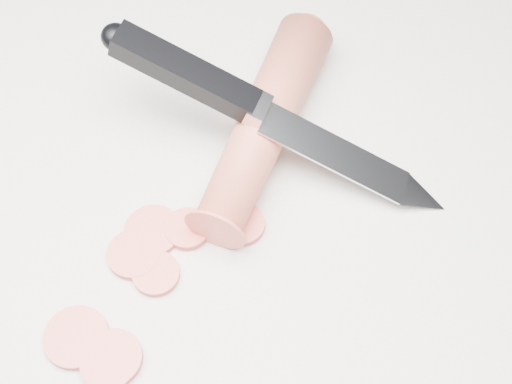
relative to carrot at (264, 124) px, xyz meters
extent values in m
plane|color=silver|center=(-0.09, -0.06, -0.02)|extent=(2.40, 2.40, 0.00)
cylinder|color=#D2533C|center=(0.00, 0.00, 0.00)|extent=(0.14, 0.17, 0.04)
cylinder|color=#ED5847|center=(-0.14, -0.14, -0.02)|extent=(0.03, 0.03, 0.01)
cylinder|color=#ED5847|center=(-0.13, -0.13, -0.02)|extent=(0.04, 0.04, 0.01)
cylinder|color=#ED5847|center=(-0.09, -0.05, -0.02)|extent=(0.04, 0.04, 0.01)
cylinder|color=#ED5847|center=(-0.10, -0.08, -0.02)|extent=(0.03, 0.03, 0.01)
cylinder|color=#ED5847|center=(-0.03, -0.06, -0.02)|extent=(0.03, 0.03, 0.01)
cylinder|color=#ED5847|center=(-0.07, -0.06, -0.02)|extent=(0.03, 0.03, 0.01)
cylinder|color=#ED5847|center=(-0.15, -0.11, -0.02)|extent=(0.04, 0.04, 0.01)
cylinder|color=#ED5847|center=(-0.11, -0.07, -0.02)|extent=(0.04, 0.04, 0.01)
camera|label=1|loc=(-0.08, -0.28, 0.41)|focal=50.00mm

